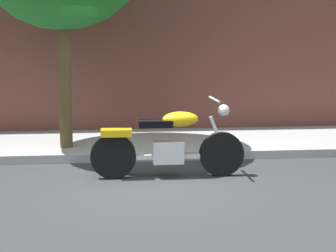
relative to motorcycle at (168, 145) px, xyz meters
name	(u,v)px	position (x,y,z in m)	size (l,w,h in m)	color
ground_plane	(154,183)	(-0.22, -0.32, -0.48)	(60.00, 60.00, 0.00)	#303335
sidewalk	(144,143)	(-0.22, 2.27, -0.41)	(21.01, 2.49, 0.14)	#9A9A9A
motorcycle	(168,145)	(0.00, 0.00, 0.00)	(2.23, 0.70, 1.15)	black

